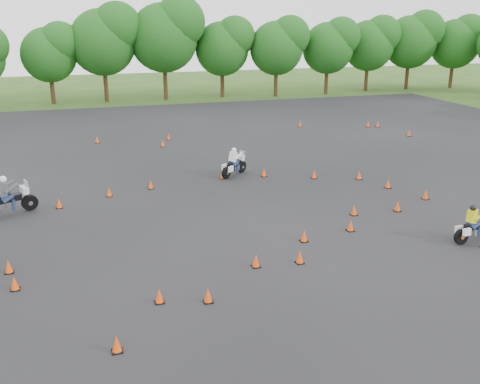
{
  "coord_description": "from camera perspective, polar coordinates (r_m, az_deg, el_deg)",
  "views": [
    {
      "loc": [
        -6.45,
        -17.23,
        8.49
      ],
      "look_at": [
        0.0,
        4.0,
        1.2
      ],
      "focal_mm": 40.0,
      "sensor_mm": 36.0,
      "label": 1
    }
  ],
  "objects": [
    {
      "name": "asphalt_pad",
      "position": [
        25.56,
        -1.3,
        -1.21
      ],
      "size": [
        62.0,
        62.0,
        0.0
      ],
      "primitive_type": "plane",
      "color": "black",
      "rests_on": "ground"
    },
    {
      "name": "rider_yellow",
      "position": [
        22.97,
        23.95,
        -3.1
      ],
      "size": [
        2.02,
        0.77,
        1.52
      ],
      "primitive_type": null,
      "rotation": [
        0.0,
        0.0,
        0.09
      ],
      "color": "#C4C111",
      "rests_on": "ground"
    },
    {
      "name": "traffic_cones",
      "position": [
        24.72,
        -1.11,
        -1.34
      ],
      "size": [
        36.75,
        33.29,
        0.45
      ],
      "color": "#F3480A",
      "rests_on": "asphalt_pad"
    },
    {
      "name": "rider_white",
      "position": [
        29.85,
        -0.67,
        3.32
      ],
      "size": [
        2.08,
        1.84,
        1.65
      ],
      "primitive_type": null,
      "rotation": [
        0.0,
        0.0,
        0.67
      ],
      "color": "silver",
      "rests_on": "ground"
    },
    {
      "name": "rider_grey",
      "position": [
        25.96,
        -23.45,
        -0.25
      ],
      "size": [
        2.54,
        1.71,
        1.89
      ],
      "primitive_type": null,
      "rotation": [
        0.0,
        0.0,
        0.43
      ],
      "color": "#43454B",
      "rests_on": "ground"
    },
    {
      "name": "treeline",
      "position": [
        52.78,
        -9.61,
        13.81
      ],
      "size": [
        87.22,
        32.71,
        11.13
      ],
      "color": "#1A4E16",
      "rests_on": "ground"
    },
    {
      "name": "ground",
      "position": [
        20.26,
        3.31,
        -6.62
      ],
      "size": [
        140.0,
        140.0,
        0.0
      ],
      "primitive_type": "plane",
      "color": "#2D5119",
      "rests_on": "ground"
    }
  ]
}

